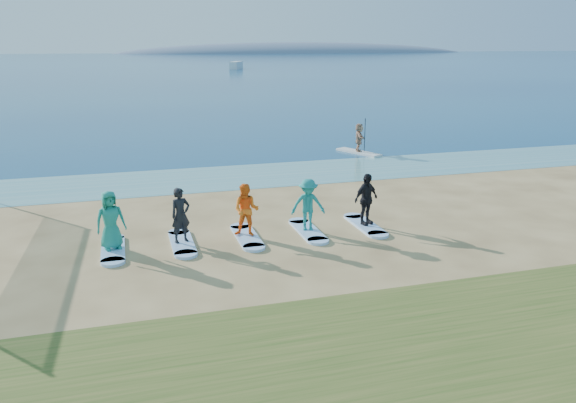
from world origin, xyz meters
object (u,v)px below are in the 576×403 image
object	(u,v)px
surfboard_2	(247,237)
student_3	(308,205)
boat_offshore_b	(236,69)
surfboard_1	(182,243)
student_0	(110,220)
student_2	(246,210)
paddleboard	(359,152)
student_1	(181,215)
surfboard_3	(308,231)
surfboard_0	(113,250)
student_4	(366,199)
surfboard_4	(365,225)
paddleboarder	(359,137)

from	to	relation	value
surfboard_2	student_3	world-z (taller)	student_3
boat_offshore_b	surfboard_1	bearing A→B (deg)	-78.07
student_0	surfboard_1	world-z (taller)	student_0
student_3	student_2	bearing A→B (deg)	-169.42
paddleboard	student_3	bearing A→B (deg)	-143.76
paddleboard	boat_offshore_b	xyz separation A→B (m)	(13.57, 103.49, -0.06)
boat_offshore_b	surfboard_1	size ratio (longest dim) A/B	3.09
student_1	surfboard_3	distance (m)	4.32
surfboard_0	student_4	world-z (taller)	student_4
surfboard_0	boat_offshore_b	bearing A→B (deg)	76.84
student_3	surfboard_4	size ratio (longest dim) A/B	0.80
student_0	surfboard_1	distance (m)	2.31
surfboard_0	surfboard_3	world-z (taller)	same
paddleboard	student_4	bearing A→B (deg)	-135.94
paddleboarder	student_0	xyz separation A→B (m)	(-13.52, -12.38, 0.08)
surfboard_3	surfboard_4	world-z (taller)	same
student_0	student_4	bearing A→B (deg)	-15.65
surfboard_1	student_1	size ratio (longest dim) A/B	1.25
student_1	surfboard_3	bearing A→B (deg)	-21.17
paddleboard	boat_offshore_b	bearing A→B (deg)	58.94
student_4	surfboard_2	bearing A→B (deg)	157.39
student_1	surfboard_2	distance (m)	2.30
surfboard_0	surfboard_3	distance (m)	6.32
surfboard_3	student_3	bearing A→B (deg)	90.00
student_1	student_2	distance (m)	2.11
surfboard_1	student_4	xyz separation A→B (m)	(6.32, 0.00, 0.95)
surfboard_2	surfboard_1	bearing A→B (deg)	180.00
paddleboarder	surfboard_2	size ratio (longest dim) A/B	0.73
student_4	surfboard_0	bearing A→B (deg)	157.39
student_1	student_3	bearing A→B (deg)	-21.17
student_0	student_1	bearing A→B (deg)	-15.65
boat_offshore_b	student_0	distance (m)	119.00
paddleboard	student_1	size ratio (longest dim) A/B	1.71
student_3	student_4	distance (m)	2.11
paddleboarder	student_2	xyz separation A→B (m)	(-9.30, -12.38, 0.04)
surfboard_1	student_2	xyz separation A→B (m)	(2.11, 0.00, 0.91)
paddleboarder	student_1	world-z (taller)	student_1
paddleboarder	boat_offshore_b	size ratio (longest dim) A/B	0.24
student_0	surfboard_2	size ratio (longest dim) A/B	0.83
surfboard_0	student_1	xyz separation A→B (m)	(2.11, 0.00, 0.92)
surfboard_3	surfboard_0	bearing A→B (deg)	180.00
student_0	surfboard_1	xyz separation A→B (m)	(2.11, -0.00, -0.95)
surfboard_0	student_4	xyz separation A→B (m)	(8.43, 0.00, 0.95)
surfboard_1	surfboard_3	bearing A→B (deg)	0.00
student_0	student_1	distance (m)	2.11
paddleboarder	student_4	world-z (taller)	student_4
paddleboarder	surfboard_2	xyz separation A→B (m)	(-9.30, -12.38, -0.88)
surfboard_2	paddleboarder	bearing A→B (deg)	53.07
paddleboard	paddleboarder	size ratio (longest dim) A/B	1.87
paddleboarder	boat_offshore_b	xyz separation A→B (m)	(13.57, 103.49, -0.92)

